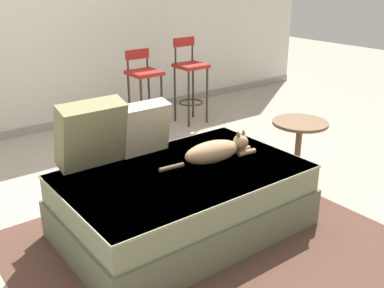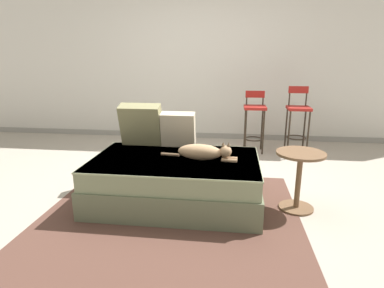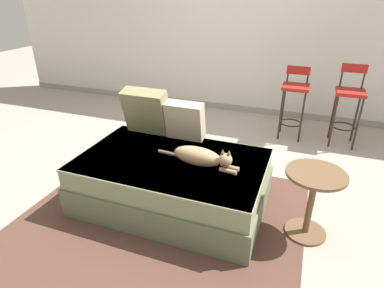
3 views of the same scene
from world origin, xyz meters
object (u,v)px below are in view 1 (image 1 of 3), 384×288
Objects in this scene: throw_pillow_corner at (91,134)px; cat at (216,151)px; bar_stool_near_window at (144,84)px; couch at (183,200)px; bar_stool_by_doorway at (190,75)px; side_table at (298,144)px; throw_pillow_middle at (144,128)px.

cat is (0.71, -0.43, -0.16)m from throw_pillow_corner.
couch is at bearing -114.69° from bar_stool_near_window.
bar_stool_by_doorway is at bearing 51.69° from couch.
cat is 1.32× the size of side_table.
side_table is (-0.32, -1.88, -0.19)m from bar_stool_by_doorway.
throw_pillow_corner reaches higher than bar_stool_near_window.
throw_pillow_corner is 0.40m from throw_pillow_middle.
side_table is (1.19, -0.42, -0.28)m from throw_pillow_middle.
bar_stool_near_window is 1.61× the size of side_table.
throw_pillow_middle reaches higher than couch.
side_table is (1.16, -0.01, 0.13)m from couch.
bar_stool_by_doorway is (1.52, 1.46, -0.08)m from throw_pillow_middle.
throw_pillow_middle is at bearing -136.14° from bar_stool_by_doorway.
bar_stool_near_window is (0.59, 1.88, 0.02)m from cat.
throw_pillow_corner reaches higher than cat.
bar_stool_near_window is at bearing 98.92° from side_table.
side_table is at bearing -0.32° from couch.
throw_pillow_middle is at bearing 95.24° from couch.
throw_pillow_corner is 1.96m from bar_stool_near_window.
cat is at bearing -54.28° from throw_pillow_middle.
couch is at bearing -84.76° from throw_pillow_middle.
side_table is at bearing 0.38° from cat.
throw_pillow_middle is 0.54m from cat.
couch is at bearing 179.68° from side_table.
bar_stool_by_doorway reaches higher than throw_pillow_middle.
throw_pillow_corner is at bearing 136.64° from couch.
bar_stool_near_window is 0.92× the size of bar_stool_by_doorway.
throw_pillow_middle is (-0.04, 0.41, 0.41)m from couch.
bar_stool_near_window is (0.86, 1.87, 0.31)m from couch.
throw_pillow_corner is 0.62× the size of cat.
bar_stool_by_doorway is 1.92m from side_table.
throw_pillow_corner is at bearing -131.80° from bar_stool_near_window.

